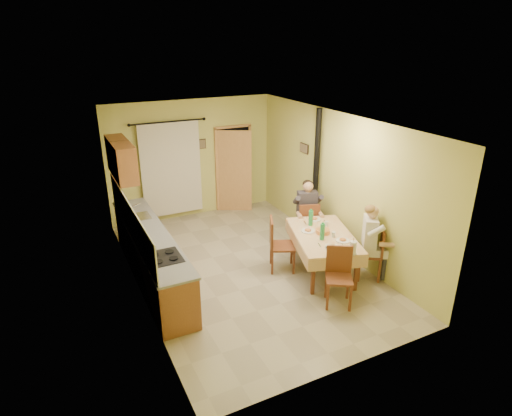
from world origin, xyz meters
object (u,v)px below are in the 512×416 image
chair_near (338,288)px  chair_left (281,255)px  chair_far (306,232)px  dining_table (322,253)px  man_far (307,206)px  stove_flue (315,193)px  man_right (372,234)px  chair_right (369,263)px

chair_near → chair_left: bearing=-48.1°
chair_far → dining_table: bearing=-88.5°
chair_far → chair_near: chair_far is taller
man_far → chair_near: bearing=-90.0°
chair_far → stove_flue: bearing=57.4°
dining_table → stove_flue: size_ratio=0.70×
chair_near → man_right: man_right is taller
man_far → man_right: size_ratio=1.00×
man_far → stove_flue: size_ratio=0.50×
chair_left → chair_near: bearing=35.5°
man_far → man_right: same height
dining_table → chair_right: 0.86m
chair_far → man_far: man_far is taller
chair_near → stove_flue: 2.67m
dining_table → chair_far: (0.33, 1.05, -0.09)m
dining_table → man_right: 0.98m
chair_near → chair_left: size_ratio=0.96×
chair_left → man_far: man_far is taller
chair_far → chair_right: bearing=-60.1°
chair_right → man_far: 1.76m
dining_table → chair_near: (-0.37, -1.00, -0.09)m
chair_far → man_far: 0.59m
man_far → chair_far: bearing=-90.0°
chair_far → chair_left: (-0.97, -0.64, 0.00)m
chair_near → stove_flue: bearing=-83.3°
dining_table → chair_near: 1.07m
chair_left → man_far: 1.31m
chair_right → man_far: bearing=44.5°
chair_near → man_right: bearing=-125.0°
chair_far → man_far: (0.00, 0.01, 0.59)m
chair_near → stove_flue: stove_flue is taller
chair_right → man_right: bearing=90.0°
man_far → stove_flue: 0.47m
dining_table → chair_near: size_ratio=1.99×
chair_far → chair_left: size_ratio=0.96×
chair_right → dining_table: bearing=82.4°
chair_far → man_far: size_ratio=0.71×
stove_flue → chair_near: bearing=-114.5°
chair_right → man_right: 0.59m
chair_left → stove_flue: (1.33, 0.93, 0.73)m
man_far → dining_table: bearing=-88.5°
man_right → man_far: bearing=44.2°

